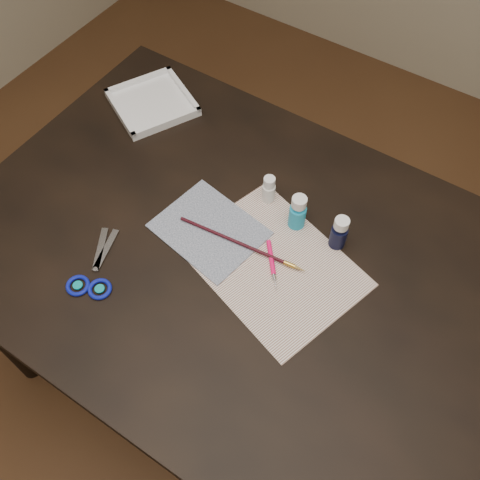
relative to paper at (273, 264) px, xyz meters
The scene contains 11 objects.
ground 0.76m from the paper, behind, with size 3.50×3.50×0.02m, color #422614.
table 0.38m from the paper, behind, with size 1.30×0.90×0.75m, color black.
paper is the anchor object (origin of this frame).
canvas 0.17m from the paper, behind, with size 0.23×0.19×0.00m, color #182841.
paint_bottle_white 0.19m from the paper, 124.84° to the left, with size 0.03×0.03×0.08m, color white.
paint_bottle_cyan 0.13m from the paper, 95.49° to the left, with size 0.04×0.04×0.10m, color #1B9CC8.
paint_bottle_navy 0.16m from the paper, 53.68° to the left, with size 0.04×0.04×0.09m, color black.
paintbrush 0.08m from the paper, behind, with size 0.31×0.01×0.01m, color black, non-canonical shape.
craft_knife 0.01m from the paper, 69.96° to the right, with size 0.13×0.01×0.01m, color #FA0D5D, non-canonical shape.
scissors 0.39m from the paper, 147.18° to the right, with size 0.20×0.10×0.01m, color silver, non-canonical shape.
palette_tray 0.59m from the paper, 154.84° to the left, with size 0.20×0.20×0.02m, color white.
Camera 1 is at (0.35, -0.53, 1.76)m, focal length 40.00 mm.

